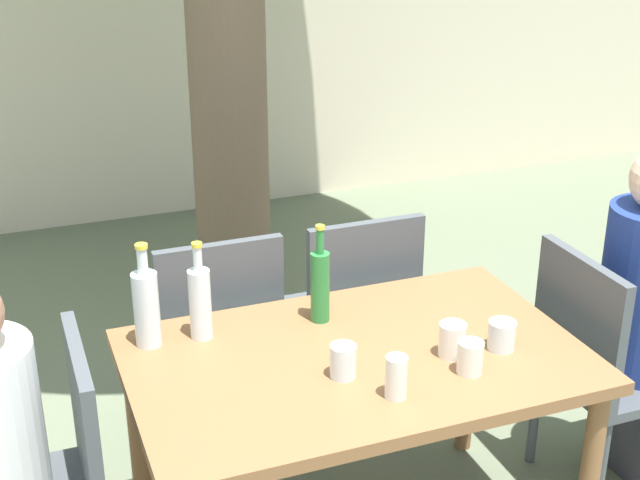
{
  "coord_description": "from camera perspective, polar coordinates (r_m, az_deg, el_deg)",
  "views": [
    {
      "loc": [
        -0.92,
        -2.1,
        2.06
      ],
      "look_at": [
        0.0,
        0.3,
        0.97
      ],
      "focal_mm": 50.0,
      "sensor_mm": 36.0,
      "label": 1
    }
  ],
  "objects": [
    {
      "name": "dining_table_front",
      "position": [
        2.7,
        2.3,
        -8.91
      ],
      "size": [
        1.34,
        0.84,
        0.72
      ],
      "color": "brown",
      "rests_on": "ground_plane"
    },
    {
      "name": "patio_chair_1",
      "position": [
        3.18,
        17.53,
        -7.36
      ],
      "size": [
        0.44,
        0.44,
        0.91
      ],
      "rotation": [
        0.0,
        0.0,
        1.57
      ],
      "color": "#474C51",
      "rests_on": "ground_plane"
    },
    {
      "name": "patio_chair_2",
      "position": [
        3.22,
        -6.73,
        -5.92
      ],
      "size": [
        0.44,
        0.44,
        0.91
      ],
      "rotation": [
        0.0,
        0.0,
        3.14
      ],
      "color": "#474C51",
      "rests_on": "ground_plane"
    },
    {
      "name": "patio_chair_3",
      "position": [
        3.37,
        2.12,
        -4.39
      ],
      "size": [
        0.44,
        0.44,
        0.91
      ],
      "rotation": [
        0.0,
        0.0,
        3.14
      ],
      "color": "#474C51",
      "rests_on": "ground_plane"
    },
    {
      "name": "water_bottle_0",
      "position": [
        2.71,
        -7.69,
        -3.9
      ],
      "size": [
        0.07,
        0.07,
        0.31
      ],
      "color": "silver",
      "rests_on": "dining_table_front"
    },
    {
      "name": "water_bottle_1",
      "position": [
        2.69,
        -11.06,
        -4.19
      ],
      "size": [
        0.08,
        0.08,
        0.33
      ],
      "color": "silver",
      "rests_on": "dining_table_front"
    },
    {
      "name": "green_bottle_2",
      "position": [
        2.78,
        0.0,
        -2.84
      ],
      "size": [
        0.06,
        0.06,
        0.32
      ],
      "color": "#287A38",
      "rests_on": "dining_table_front"
    },
    {
      "name": "drinking_glass_0",
      "position": [
        2.58,
        9.59,
        -7.42
      ],
      "size": [
        0.07,
        0.07,
        0.1
      ],
      "color": "silver",
      "rests_on": "dining_table_front"
    },
    {
      "name": "drinking_glass_1",
      "position": [
        2.71,
        11.55,
        -5.99
      ],
      "size": [
        0.08,
        0.08,
        0.09
      ],
      "color": "silver",
      "rests_on": "dining_table_front"
    },
    {
      "name": "drinking_glass_2",
      "position": [
        2.43,
        4.89,
        -8.73
      ],
      "size": [
        0.06,
        0.06,
        0.12
      ],
      "color": "silver",
      "rests_on": "dining_table_front"
    },
    {
      "name": "drinking_glass_3",
      "position": [
        2.52,
        1.49,
        -7.75
      ],
      "size": [
        0.08,
        0.08,
        0.1
      ],
      "color": "silver",
      "rests_on": "dining_table_front"
    },
    {
      "name": "drinking_glass_4",
      "position": [
        2.65,
        8.46,
        -6.33
      ],
      "size": [
        0.08,
        0.08,
        0.1
      ],
      "color": "silver",
      "rests_on": "dining_table_front"
    }
  ]
}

